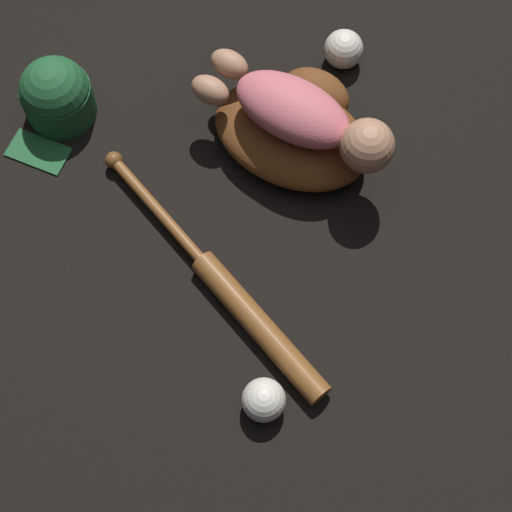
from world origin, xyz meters
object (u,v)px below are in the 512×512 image
(baseball, at_px, (264,400))
(baseball_spare, at_px, (344,49))
(baseball_bat, at_px, (238,302))
(baseball_cap, at_px, (56,96))
(baseball_glove, at_px, (295,128))
(baby_figure, at_px, (304,115))

(baseball, distance_m, baseball_spare, 0.70)
(baseball_bat, height_order, baseball_cap, baseball_cap)
(baseball_bat, relative_size, baseball_spare, 7.47)
(baseball, relative_size, baseball_cap, 0.36)
(baseball_glove, height_order, baseball_bat, baseball_glove)
(baseball_spare, relative_size, baseball_cap, 0.38)
(baseball_glove, xyz_separation_m, baseball_spare, (-0.01, 0.20, -0.01))
(baseball_bat, xyz_separation_m, baseball_spare, (-0.10, 0.54, 0.02))
(baby_figure, bearing_deg, baseball_cap, -159.51)
(baby_figure, relative_size, baseball_cap, 1.89)
(baseball_bat, relative_size, baseball, 7.75)
(baseball_bat, height_order, baseball_spare, baseball_spare)
(baseball_glove, bearing_deg, baseball_spare, 93.02)
(baseball_bat, distance_m, baseball_spare, 0.54)
(baseball_glove, relative_size, baseball, 4.21)
(baseball_bat, bearing_deg, baseball_cap, 162.34)
(baseball_bat, height_order, baseball, baseball)
(baseball_bat, relative_size, baseball_cap, 2.81)
(baseball_glove, bearing_deg, baseball, -65.30)
(baseball_spare, bearing_deg, baseball_bat, -79.92)
(baby_figure, xyz_separation_m, baseball_bat, (0.06, -0.32, -0.11))
(baseball_glove, distance_m, baseball_spare, 0.20)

